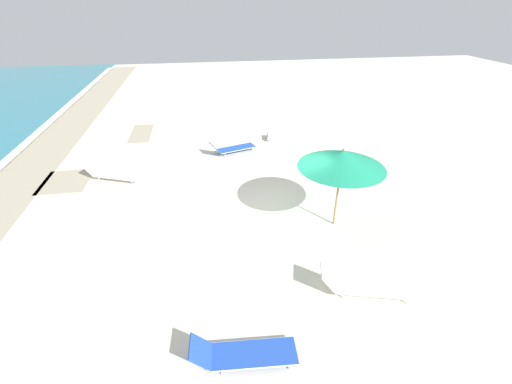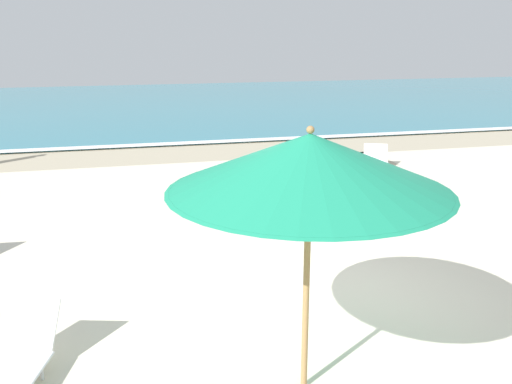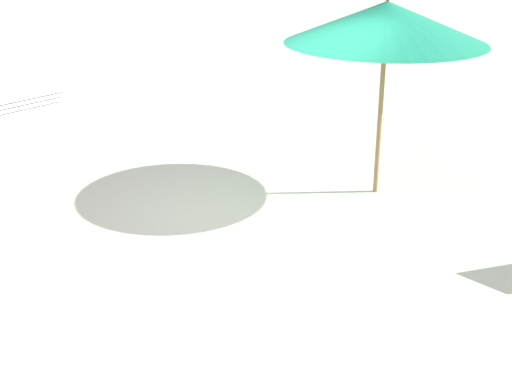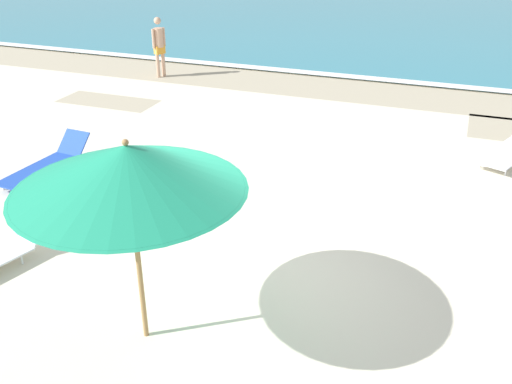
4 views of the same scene
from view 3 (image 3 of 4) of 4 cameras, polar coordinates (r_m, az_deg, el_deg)
ground_plane at (r=8.60m, az=-0.32°, el=-2.87°), size 60.00×60.00×0.16m
beach_umbrella at (r=9.04m, az=10.38°, el=13.16°), size 2.51×2.51×2.53m
lounger_stack at (r=13.98m, az=-18.83°, el=6.76°), size 0.90×1.98×0.32m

